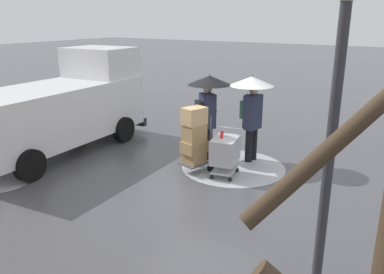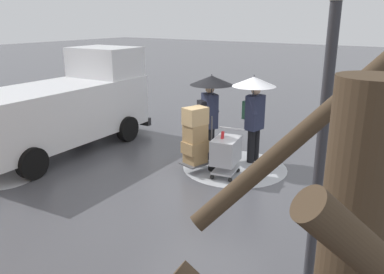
% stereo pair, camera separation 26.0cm
% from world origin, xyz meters
% --- Properties ---
extents(ground_plane, '(90.00, 90.00, 0.00)m').
position_xyz_m(ground_plane, '(0.00, 0.00, 0.00)').
color(ground_plane, '#4C4C51').
extents(slush_patch_near_cluster, '(2.46, 2.46, 0.01)m').
position_xyz_m(slush_patch_near_cluster, '(-0.33, -0.94, 0.00)').
color(slush_patch_near_cluster, '#ADAFB5').
rests_on(slush_patch_near_cluster, ground).
extents(slush_patch_under_van, '(1.35, 1.35, 0.01)m').
position_xyz_m(slush_patch_under_van, '(3.61, 2.53, 0.00)').
color(slush_patch_under_van, silver).
rests_on(slush_patch_under_van, ground).
extents(cargo_van_parked_right, '(2.41, 5.44, 2.60)m').
position_xyz_m(cargo_van_parked_right, '(4.13, 0.34, 1.18)').
color(cargo_van_parked_right, white).
rests_on(cargo_van_parked_right, ground).
extents(shopping_cart_vendor, '(0.70, 0.91, 1.04)m').
position_xyz_m(shopping_cart_vendor, '(-0.39, -0.37, 0.57)').
color(shopping_cart_vendor, '#B2B2B7').
rests_on(shopping_cart_vendor, ground).
extents(hand_dolly_boxes, '(0.67, 0.81, 1.52)m').
position_xyz_m(hand_dolly_boxes, '(0.30, -0.20, 0.84)').
color(hand_dolly_boxes, '#515156').
rests_on(hand_dolly_boxes, ground).
extents(pedestrian_pink_side, '(1.04, 1.04, 2.15)m').
position_xyz_m(pedestrian_pink_side, '(0.47, -1.09, 1.57)').
color(pedestrian_pink_side, black).
rests_on(pedestrian_pink_side, ground).
extents(pedestrian_black_side, '(1.04, 1.04, 2.15)m').
position_xyz_m(pedestrian_black_side, '(-0.48, -1.52, 1.57)').
color(pedestrian_black_side, black).
rests_on(pedestrian_black_side, ground).
extents(street_lamp, '(0.28, 0.28, 3.86)m').
position_xyz_m(street_lamp, '(-3.25, 2.62, 2.37)').
color(street_lamp, '#2D2D33').
rests_on(street_lamp, ground).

